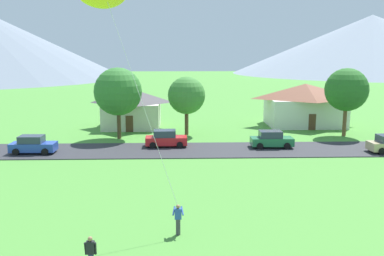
% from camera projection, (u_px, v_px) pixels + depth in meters
% --- Properties ---
extents(road_strip, '(160.00, 6.73, 0.08)m').
position_uv_depth(road_strip, '(196.00, 150.00, 42.61)').
color(road_strip, '#2D2D33').
rests_on(road_strip, ground).
extents(mountain_east_ridge, '(119.60, 119.60, 25.18)m').
position_uv_depth(mountain_east_ridge, '(371.00, 44.00, 188.04)').
color(mountain_east_ridge, gray).
rests_on(mountain_east_ridge, ground).
extents(house_leftmost, '(10.26, 7.31, 5.50)m').
position_uv_depth(house_leftmost, '(305.00, 104.00, 56.53)').
color(house_leftmost, silver).
rests_on(house_leftmost, ground).
extents(house_left_center, '(7.58, 7.46, 4.95)m').
position_uv_depth(house_left_center, '(132.00, 107.00, 55.30)').
color(house_left_center, beige).
rests_on(house_left_center, ground).
extents(tree_near_left, '(5.28, 5.28, 7.92)m').
position_uv_depth(tree_near_left, '(118.00, 92.00, 47.52)').
color(tree_near_left, '#4C3823').
rests_on(tree_near_left, ground).
extents(tree_left_of_center, '(4.34, 4.34, 6.79)m').
position_uv_depth(tree_left_of_center, '(187.00, 96.00, 49.93)').
color(tree_left_of_center, brown).
rests_on(tree_left_of_center, ground).
extents(tree_center, '(4.89, 4.89, 7.80)m').
position_uv_depth(tree_center, '(347.00, 90.00, 49.03)').
color(tree_center, brown).
rests_on(tree_center, ground).
extents(parked_car_green_mid_west, '(4.20, 2.08, 1.68)m').
position_uv_depth(parked_car_green_mid_west, '(271.00, 140.00, 43.56)').
color(parked_car_green_mid_west, '#237042').
rests_on(parked_car_green_mid_west, road_strip).
extents(parked_car_blue_mid_east, '(4.22, 2.13, 1.68)m').
position_uv_depth(parked_car_blue_mid_east, '(33.00, 145.00, 41.09)').
color(parked_car_blue_mid_east, '#2847A8').
rests_on(parked_car_blue_mid_east, road_strip).
extents(parked_car_red_east_end, '(4.23, 2.14, 1.68)m').
position_uv_depth(parked_car_red_east_end, '(166.00, 139.00, 43.99)').
color(parked_car_red_east_end, red).
rests_on(parked_car_red_east_end, road_strip).
extents(watcher_person, '(0.56, 0.24, 1.68)m').
position_uv_depth(watcher_person, '(91.00, 254.00, 18.97)').
color(watcher_person, navy).
rests_on(watcher_person, ground).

